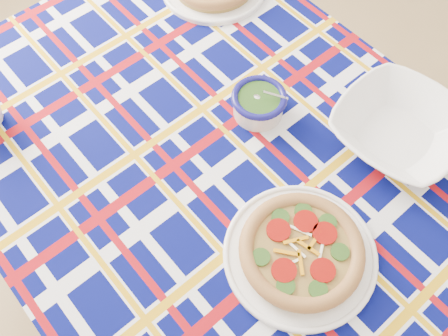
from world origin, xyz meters
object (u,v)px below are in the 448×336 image
Objects in this scene: dining_table at (251,203)px; main_focaccia_plate at (301,251)px; pesto_bowl at (259,102)px; serving_bowl at (400,129)px.

main_focaccia_plate is (0.18, -0.08, 0.12)m from dining_table.
main_focaccia_plate is at bearing -11.38° from dining_table.
main_focaccia_plate reaches higher than dining_table.
pesto_bowl is at bearing 134.50° from dining_table.
pesto_bowl is (-0.30, 0.26, 0.01)m from main_focaccia_plate.
serving_bowl is (0.20, 0.33, 0.12)m from dining_table.
dining_table is 0.25m from pesto_bowl.
serving_bowl is (0.31, 0.14, -0.00)m from pesto_bowl.
main_focaccia_plate is at bearing -92.41° from serving_bowl.
dining_table is 13.72× the size of pesto_bowl.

